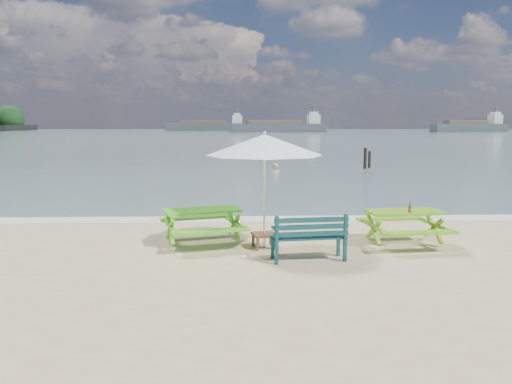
{
  "coord_description": "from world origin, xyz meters",
  "views": [
    {
      "loc": [
        -0.89,
        -9.05,
        2.72
      ],
      "look_at": [
        -0.54,
        3.0,
        1.0
      ],
      "focal_mm": 35.0,
      "sensor_mm": 36.0,
      "label": 1
    }
  ],
  "objects_px": {
    "side_table": "(264,240)",
    "swimmer": "(275,180)",
    "picnic_table_right": "(404,229)",
    "park_bench": "(308,246)",
    "picnic_table_left": "(203,227)",
    "patio_umbrella": "(264,145)",
    "beer_bottle": "(410,209)"
  },
  "relations": [
    {
      "from": "picnic_table_left",
      "to": "swimmer",
      "type": "relative_size",
      "value": 1.22
    },
    {
      "from": "patio_umbrella",
      "to": "swimmer",
      "type": "distance_m",
      "value": 16.61
    },
    {
      "from": "picnic_table_left",
      "to": "patio_umbrella",
      "type": "relative_size",
      "value": 0.75
    },
    {
      "from": "picnic_table_right",
      "to": "swimmer",
      "type": "distance_m",
      "value": 16.29
    },
    {
      "from": "picnic_table_left",
      "to": "swimmer",
      "type": "xyz_separation_m",
      "value": [
        2.69,
        15.95,
        -0.81
      ]
    },
    {
      "from": "swimmer",
      "to": "side_table",
      "type": "bearing_deg",
      "value": -94.65
    },
    {
      "from": "park_bench",
      "to": "beer_bottle",
      "type": "height_order",
      "value": "beer_bottle"
    },
    {
      "from": "picnic_table_right",
      "to": "side_table",
      "type": "distance_m",
      "value": 3.11
    },
    {
      "from": "picnic_table_right",
      "to": "park_bench",
      "type": "relative_size",
      "value": 1.29
    },
    {
      "from": "park_bench",
      "to": "swimmer",
      "type": "distance_m",
      "value": 17.34
    },
    {
      "from": "picnic_table_right",
      "to": "swimmer",
      "type": "height_order",
      "value": "picnic_table_right"
    },
    {
      "from": "patio_umbrella",
      "to": "swimmer",
      "type": "relative_size",
      "value": 1.62
    },
    {
      "from": "beer_bottle",
      "to": "swimmer",
      "type": "height_order",
      "value": "beer_bottle"
    },
    {
      "from": "park_bench",
      "to": "patio_umbrella",
      "type": "relative_size",
      "value": 0.51
    },
    {
      "from": "side_table",
      "to": "swimmer",
      "type": "xyz_separation_m",
      "value": [
        1.33,
        16.35,
        -0.6
      ]
    },
    {
      "from": "park_bench",
      "to": "side_table",
      "type": "relative_size",
      "value": 2.56
    },
    {
      "from": "picnic_table_right",
      "to": "beer_bottle",
      "type": "bearing_deg",
      "value": -78.72
    },
    {
      "from": "picnic_table_left",
      "to": "patio_umbrella",
      "type": "bearing_deg",
      "value": -16.14
    },
    {
      "from": "picnic_table_left",
      "to": "park_bench",
      "type": "distance_m",
      "value": 2.58
    },
    {
      "from": "side_table",
      "to": "swimmer",
      "type": "height_order",
      "value": "swimmer"
    },
    {
      "from": "park_bench",
      "to": "patio_umbrella",
      "type": "bearing_deg",
      "value": 130.28
    },
    {
      "from": "park_bench",
      "to": "side_table",
      "type": "height_order",
      "value": "park_bench"
    },
    {
      "from": "picnic_table_left",
      "to": "side_table",
      "type": "bearing_deg",
      "value": -16.14
    },
    {
      "from": "swimmer",
      "to": "patio_umbrella",
      "type": "bearing_deg",
      "value": -94.65
    },
    {
      "from": "beer_bottle",
      "to": "picnic_table_left",
      "type": "bearing_deg",
      "value": 174.7
    },
    {
      "from": "park_bench",
      "to": "picnic_table_right",
      "type": "bearing_deg",
      "value": 26.71
    },
    {
      "from": "side_table",
      "to": "picnic_table_right",
      "type": "bearing_deg",
      "value": 3.14
    },
    {
      "from": "picnic_table_right",
      "to": "beer_bottle",
      "type": "relative_size",
      "value": 8.45
    },
    {
      "from": "beer_bottle",
      "to": "swimmer",
      "type": "distance_m",
      "value": 16.52
    },
    {
      "from": "picnic_table_left",
      "to": "picnic_table_right",
      "type": "xyz_separation_m",
      "value": [
        4.45,
        -0.22,
        -0.01
      ]
    },
    {
      "from": "picnic_table_left",
      "to": "beer_bottle",
      "type": "xyz_separation_m",
      "value": [
        4.49,
        -0.42,
        0.46
      ]
    },
    {
      "from": "picnic_table_left",
      "to": "picnic_table_right",
      "type": "distance_m",
      "value": 4.46
    }
  ]
}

